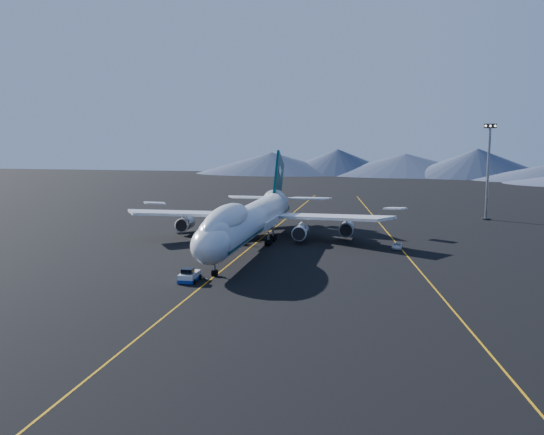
% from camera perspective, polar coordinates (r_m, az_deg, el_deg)
% --- Properties ---
extents(ground, '(500.00, 500.00, 0.00)m').
position_cam_1_polar(ground, '(126.51, -2.02, -2.80)').
color(ground, black).
rests_on(ground, ground).
extents(taxiway_line_main, '(0.25, 220.00, 0.01)m').
position_cam_1_polar(taxiway_line_main, '(126.51, -2.02, -2.80)').
color(taxiway_line_main, orange).
rests_on(taxiway_line_main, ground).
extents(taxiway_line_side, '(28.08, 198.09, 0.01)m').
position_cam_1_polar(taxiway_line_side, '(133.18, 11.66, -2.42)').
color(taxiway_line_side, orange).
rests_on(taxiway_line_side, ground).
extents(boeing_747, '(59.62, 72.43, 19.37)m').
position_cam_1_polar(boeing_747, '(125.60, -2.03, -0.19)').
color(boeing_747, silver).
rests_on(boeing_747, ground).
extents(pushback_tug, '(3.08, 5.17, 2.21)m').
position_cam_1_polar(pushback_tug, '(98.35, -7.78, -5.56)').
color(pushback_tug, silver).
rests_on(pushback_tug, ground).
extents(service_van, '(2.30, 4.49, 1.21)m').
position_cam_1_polar(service_van, '(127.19, 11.70, -2.63)').
color(service_van, silver).
rests_on(service_van, ground).
extents(floodlight_mast, '(3.24, 2.43, 26.20)m').
position_cam_1_polar(floodlight_mast, '(175.94, 19.66, 4.10)').
color(floodlight_mast, black).
rests_on(floodlight_mast, ground).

